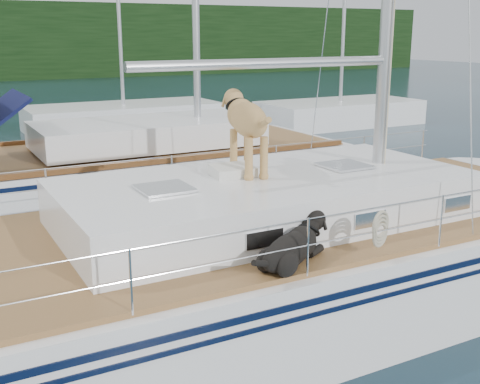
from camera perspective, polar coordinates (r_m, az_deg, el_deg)
ground at (r=7.85m, az=-2.57°, el=-12.15°), size 120.00×120.00×0.00m
main_sailboat at (r=7.60m, az=-1.97°, el=-7.42°), size 12.00×3.85×14.01m
neighbor_sailboat at (r=13.21m, az=-13.03°, el=1.60°), size 11.00×3.50×13.30m
bg_boat_center at (r=23.60m, az=-10.95°, el=6.97°), size 7.20×3.00×11.65m
bg_boat_east at (r=24.66m, az=9.45°, el=7.38°), size 6.40×3.00×11.65m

